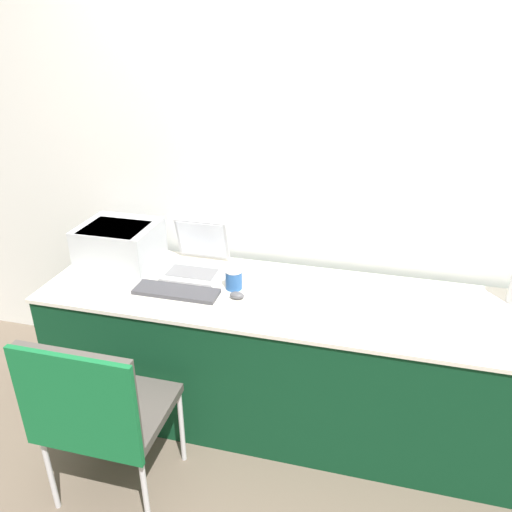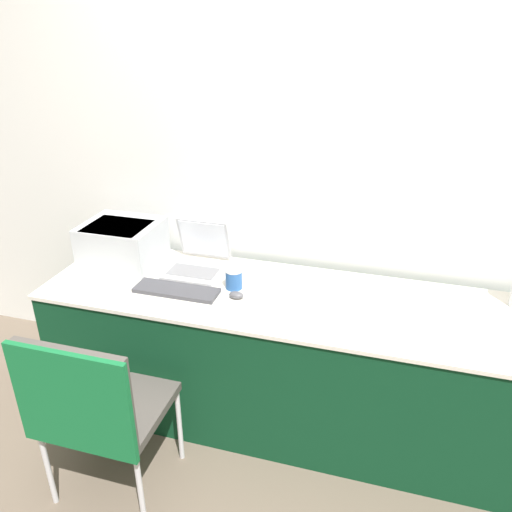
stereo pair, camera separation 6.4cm
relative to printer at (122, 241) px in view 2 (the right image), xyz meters
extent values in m
plane|color=#6B5B4C|center=(0.94, -0.47, -0.86)|extent=(14.00, 14.00, 0.00)
cube|color=silver|center=(0.94, 0.30, 0.44)|extent=(8.00, 0.05, 2.60)
cube|color=#0C381E|center=(0.94, -0.13, -0.50)|extent=(2.38, 0.67, 0.72)
cube|color=silver|center=(0.94, -0.13, -0.13)|extent=(2.40, 0.69, 0.02)
cube|color=#B2B7BC|center=(0.00, 0.00, -0.01)|extent=(0.39, 0.34, 0.22)
cube|color=black|center=(0.00, -0.03, 0.08)|extent=(0.32, 0.26, 0.04)
cube|color=#B7B7BC|center=(0.43, -0.03, -0.11)|extent=(0.29, 0.24, 0.02)
cube|color=slate|center=(0.43, -0.04, -0.10)|extent=(0.25, 0.13, 0.00)
cube|color=#B7B7BC|center=(0.43, 0.13, 0.01)|extent=(0.29, 0.08, 0.24)
cube|color=silver|center=(0.43, 0.12, 0.01)|extent=(0.26, 0.06, 0.21)
cube|color=#3D3D42|center=(0.42, -0.24, -0.11)|extent=(0.42, 0.13, 0.02)
cylinder|color=#285699|center=(0.68, -0.12, -0.07)|extent=(0.08, 0.08, 0.10)
cylinder|color=white|center=(0.68, -0.12, -0.02)|extent=(0.09, 0.09, 0.01)
ellipsoid|color=#4C4C51|center=(0.72, -0.22, -0.10)|extent=(0.07, 0.05, 0.03)
cube|color=#4C4742|center=(0.32, -0.76, -0.42)|extent=(0.48, 0.42, 0.04)
cube|color=#4C4742|center=(0.32, -0.95, -0.19)|extent=(0.48, 0.03, 0.42)
cylinder|color=silver|center=(0.10, -0.56, -0.65)|extent=(0.02, 0.02, 0.42)
cylinder|color=silver|center=(0.54, -0.56, -0.65)|extent=(0.02, 0.02, 0.42)
cylinder|color=silver|center=(0.10, -0.95, -0.65)|extent=(0.02, 0.02, 0.42)
cylinder|color=silver|center=(0.54, -0.95, -0.65)|extent=(0.02, 0.02, 0.42)
cube|color=#146633|center=(0.32, -0.98, -0.21)|extent=(0.50, 0.02, 0.47)
camera|label=1|loc=(1.33, -2.20, 1.09)|focal=35.00mm
camera|label=2|loc=(1.39, -2.19, 1.09)|focal=35.00mm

